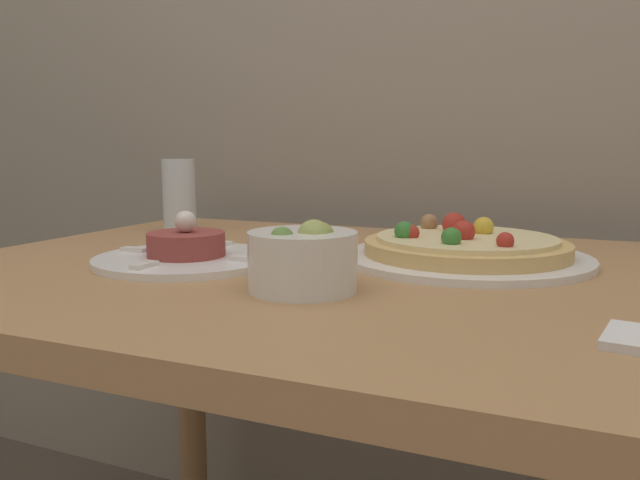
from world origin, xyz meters
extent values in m
cube|color=#AD7F51|center=(0.00, 0.40, 0.71)|extent=(1.18, 0.80, 0.03)
cylinder|color=#AD7F51|center=(-0.53, 0.74, 0.34)|extent=(0.06, 0.06, 0.69)
cylinder|color=white|center=(0.11, 0.50, 0.73)|extent=(0.34, 0.34, 0.01)
cylinder|color=#DBB26B|center=(0.11, 0.50, 0.74)|extent=(0.28, 0.28, 0.02)
cylinder|color=beige|center=(0.11, 0.50, 0.76)|extent=(0.25, 0.25, 0.01)
sphere|color=gold|center=(0.13, 0.54, 0.77)|extent=(0.03, 0.03, 0.03)
sphere|color=#B22D23|center=(0.17, 0.43, 0.77)|extent=(0.02, 0.02, 0.02)
sphere|color=#B22D23|center=(0.11, 0.48, 0.77)|extent=(0.03, 0.03, 0.03)
sphere|color=#B22D23|center=(0.04, 0.46, 0.77)|extent=(0.02, 0.02, 0.02)
sphere|color=#997047|center=(0.04, 0.57, 0.77)|extent=(0.03, 0.03, 0.03)
sphere|color=#B22D23|center=(0.08, 0.55, 0.77)|extent=(0.03, 0.03, 0.03)
sphere|color=#387F33|center=(0.10, 0.43, 0.77)|extent=(0.03, 0.03, 0.03)
sphere|color=#387F33|center=(0.03, 0.46, 0.77)|extent=(0.03, 0.03, 0.03)
cylinder|color=white|center=(-0.24, 0.34, 0.73)|extent=(0.25, 0.25, 0.01)
cylinder|color=#933D38|center=(-0.24, 0.34, 0.75)|extent=(0.11, 0.11, 0.03)
sphere|color=silver|center=(-0.24, 0.34, 0.78)|extent=(0.03, 0.03, 0.03)
cube|color=white|center=(-0.15, 0.34, 0.74)|extent=(0.04, 0.02, 0.01)
cube|color=white|center=(-0.24, 0.43, 0.74)|extent=(0.02, 0.04, 0.01)
cube|color=white|center=(-0.33, 0.34, 0.74)|extent=(0.04, 0.02, 0.01)
cube|color=white|center=(-0.24, 0.25, 0.74)|extent=(0.02, 0.04, 0.01)
cylinder|color=white|center=(-0.03, 0.25, 0.76)|extent=(0.12, 0.12, 0.07)
sphere|color=#8EA34C|center=(-0.01, 0.26, 0.79)|extent=(0.03, 0.03, 0.03)
sphere|color=#A3B25B|center=(-0.01, 0.25, 0.79)|extent=(0.04, 0.04, 0.04)
sphere|color=#668E42|center=(-0.04, 0.23, 0.78)|extent=(0.03, 0.03, 0.03)
cylinder|color=silver|center=(-0.45, 0.60, 0.79)|extent=(0.06, 0.06, 0.14)
camera|label=1|loc=(0.26, -0.37, 0.88)|focal=35.00mm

